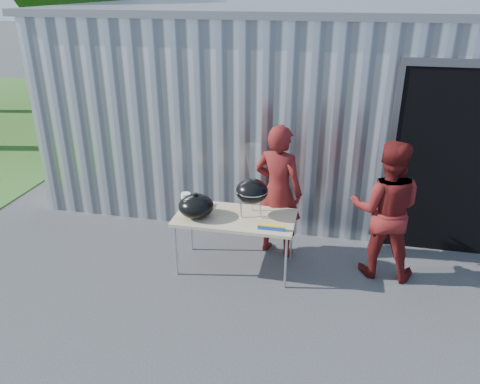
% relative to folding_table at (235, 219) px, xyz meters
% --- Properties ---
extents(ground, '(80.00, 80.00, 0.00)m').
position_rel_folding_table_xyz_m(ground, '(-0.18, -0.65, -0.71)').
color(ground, '#38383B').
extents(building, '(8.20, 6.20, 3.10)m').
position_rel_folding_table_xyz_m(building, '(0.73, 3.94, 0.83)').
color(building, silver).
rests_on(building, ground).
extents(folding_table, '(1.50, 0.75, 0.75)m').
position_rel_folding_table_xyz_m(folding_table, '(0.00, 0.00, 0.00)').
color(folding_table, tan).
rests_on(folding_table, ground).
extents(kettle_grill, '(0.41, 0.41, 0.93)m').
position_rel_folding_table_xyz_m(kettle_grill, '(0.20, 0.08, 0.47)').
color(kettle_grill, black).
rests_on(kettle_grill, folding_table).
extents(grill_lid, '(0.44, 0.44, 0.32)m').
position_rel_folding_table_xyz_m(grill_lid, '(-0.47, -0.10, 0.18)').
color(grill_lid, black).
rests_on(grill_lid, folding_table).
extents(paper_towels, '(0.12, 0.12, 0.28)m').
position_rel_folding_table_xyz_m(paper_towels, '(-0.62, -0.05, 0.18)').
color(paper_towels, white).
rests_on(paper_towels, folding_table).
extents(white_tub, '(0.20, 0.15, 0.10)m').
position_rel_folding_table_xyz_m(white_tub, '(-0.55, 0.19, 0.09)').
color(white_tub, white).
rests_on(white_tub, folding_table).
extents(foil_box, '(0.32, 0.06, 0.06)m').
position_rel_folding_table_xyz_m(foil_box, '(0.49, -0.25, 0.07)').
color(foil_box, '#1B3CB3').
rests_on(foil_box, folding_table).
extents(person_cook, '(0.76, 0.61, 1.82)m').
position_rel_folding_table_xyz_m(person_cook, '(0.47, 0.52, 0.20)').
color(person_cook, '#5D1414').
rests_on(person_cook, ground).
extents(person_bystander, '(0.92, 0.74, 1.77)m').
position_rel_folding_table_xyz_m(person_bystander, '(1.82, 0.29, 0.18)').
color(person_bystander, '#5D1414').
rests_on(person_bystander, ground).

